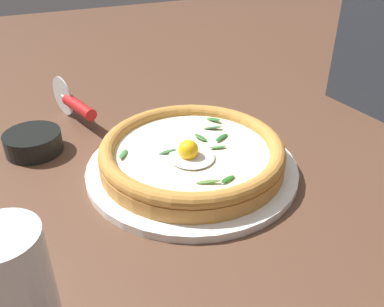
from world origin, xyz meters
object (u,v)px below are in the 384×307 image
object	(u,v)px
pizza_cutter	(74,104)
side_bowl	(33,142)
drinking_glass	(19,302)
pizza	(192,153)

from	to	relation	value
pizza_cutter	side_bowl	bearing A→B (deg)	-45.85
side_bowl	drinking_glass	world-z (taller)	drinking_glass
drinking_glass	pizza_cutter	bearing A→B (deg)	165.03
side_bowl	drinking_glass	size ratio (longest dim) A/B	0.67
side_bowl	pizza_cutter	size ratio (longest dim) A/B	0.64
side_bowl	pizza_cutter	xyz separation A→B (m)	(-0.08, 0.08, 0.02)
pizza	drinking_glass	xyz separation A→B (m)	(0.21, -0.26, 0.03)
side_bowl	pizza_cutter	distance (m)	0.12
pizza	drinking_glass	world-z (taller)	drinking_glass
side_bowl	pizza	bearing A→B (deg)	54.23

